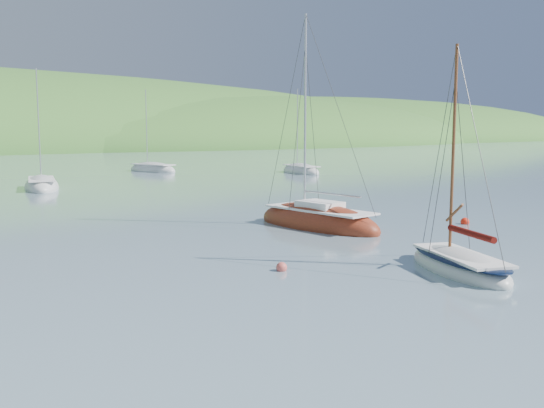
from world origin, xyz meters
TOP-DOWN VIEW (x-y plane):
  - ground at (0.00, 0.00)m, footprint 700.00×700.00m
  - daysailer_white at (2.38, -0.01)m, footprint 4.20×6.18m
  - sloop_red at (4.83, 10.83)m, footprint 3.56×8.50m
  - distant_sloop_a at (-1.04, 40.86)m, footprint 4.76×8.46m
  - distant_sloop_b at (16.50, 55.52)m, footprint 4.66×8.12m
  - distant_sloop_d at (29.61, 42.55)m, footprint 4.13×8.01m
  - mooring_buoys at (0.08, 5.57)m, footprint 24.66×10.01m

SIDE VIEW (x-z plane):
  - ground at x=0.00m, z-range 0.00..0.00m
  - mooring_buoys at x=0.08m, z-range -0.12..0.36m
  - distant_sloop_d at x=29.61m, z-range -5.26..5.63m
  - distant_sloop_b at x=16.50m, z-range -5.29..5.66m
  - distant_sloop_a at x=-1.04m, z-range -5.52..5.91m
  - daysailer_white at x=2.38m, z-range -4.26..4.68m
  - sloop_red at x=4.83m, z-range -5.90..6.35m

